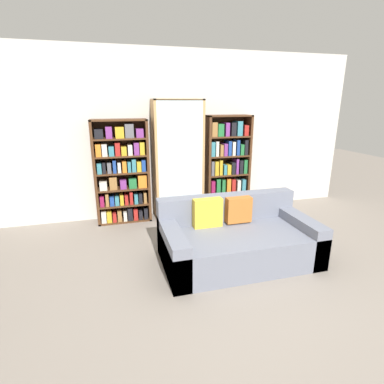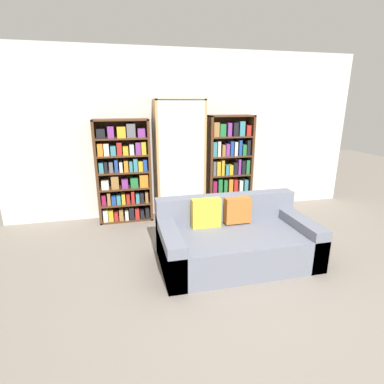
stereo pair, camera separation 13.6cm
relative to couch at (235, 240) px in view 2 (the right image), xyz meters
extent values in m
plane|color=gray|center=(-0.15, -0.71, -0.26)|extent=(16.00, 16.00, 0.00)
cube|color=beige|center=(-0.15, 1.88, 1.09)|extent=(6.03, 0.06, 2.70)
cube|color=slate|center=(0.00, -0.05, -0.06)|extent=(1.83, 1.00, 0.40)
cube|color=slate|center=(0.00, 0.35, 0.31)|extent=(1.83, 0.20, 0.34)
cube|color=slate|center=(-0.81, -0.05, 0.00)|extent=(0.20, 1.00, 0.52)
cube|color=slate|center=(0.82, -0.05, 0.00)|extent=(0.20, 1.00, 0.52)
cube|color=gold|center=(-0.32, 0.19, 0.31)|extent=(0.36, 0.12, 0.36)
cube|color=#B76628|center=(0.10, 0.19, 0.31)|extent=(0.32, 0.12, 0.32)
cube|color=#4C2D19|center=(-1.66, 1.67, 0.55)|extent=(0.04, 0.32, 1.63)
cube|color=#4C2D19|center=(-0.85, 1.67, 0.55)|extent=(0.04, 0.32, 1.63)
cube|color=#4C2D19|center=(-1.26, 1.67, 1.36)|extent=(0.85, 0.32, 0.02)
cube|color=#4C2D19|center=(-1.26, 1.67, -0.25)|extent=(0.85, 0.32, 0.02)
cube|color=#4C2D19|center=(-1.26, 1.83, 0.55)|extent=(0.85, 0.01, 1.63)
cube|color=#4C2D19|center=(-1.26, 1.67, 0.03)|extent=(0.77, 0.32, 0.02)
cube|color=#4C2D19|center=(-1.26, 1.67, 0.29)|extent=(0.77, 0.32, 0.02)
cube|color=#4C2D19|center=(-1.26, 1.67, 0.55)|extent=(0.77, 0.32, 0.02)
cube|color=#4C2D19|center=(-1.26, 1.67, 0.82)|extent=(0.77, 0.32, 0.02)
cube|color=#4C2D19|center=(-1.26, 1.67, 1.08)|extent=(0.77, 0.32, 0.02)
cube|color=beige|center=(-1.59, 1.66, -0.14)|extent=(0.07, 0.24, 0.19)
cube|color=gold|center=(-1.51, 1.66, -0.15)|extent=(0.07, 0.24, 0.18)
cube|color=#AD231E|center=(-1.42, 1.66, -0.17)|extent=(0.06, 0.24, 0.14)
cube|color=olive|center=(-1.34, 1.66, -0.15)|extent=(0.06, 0.24, 0.17)
cube|color=beige|center=(-1.26, 1.66, -0.16)|extent=(0.05, 0.24, 0.15)
cube|color=black|center=(-1.18, 1.66, -0.14)|extent=(0.07, 0.24, 0.20)
cube|color=#AD231E|center=(-1.09, 1.66, -0.15)|extent=(0.07, 0.24, 0.18)
cube|color=black|center=(-1.01, 1.66, -0.17)|extent=(0.06, 0.24, 0.15)
cube|color=black|center=(-0.92, 1.66, -0.15)|extent=(0.06, 0.24, 0.18)
cube|color=#8E1947|center=(-1.59, 1.66, 0.12)|extent=(0.06, 0.24, 0.16)
cube|color=olive|center=(-1.52, 1.66, 0.14)|extent=(0.05, 0.24, 0.20)
cube|color=#1E4293|center=(-1.44, 1.66, 0.11)|extent=(0.07, 0.24, 0.14)
cube|color=teal|center=(-1.37, 1.66, 0.11)|extent=(0.06, 0.24, 0.14)
cube|color=gold|center=(-1.29, 1.66, 0.12)|extent=(0.06, 0.24, 0.16)
cube|color=#AD231E|center=(-1.22, 1.66, 0.12)|extent=(0.05, 0.24, 0.15)
cube|color=#AD231E|center=(-1.14, 1.66, 0.14)|extent=(0.05, 0.24, 0.20)
cube|color=teal|center=(-1.07, 1.66, 0.12)|extent=(0.06, 0.24, 0.15)
cube|color=black|center=(-1.00, 1.66, 0.12)|extent=(0.06, 0.24, 0.16)
cube|color=olive|center=(-0.92, 1.66, 0.12)|extent=(0.05, 0.24, 0.17)
cube|color=beige|center=(-1.56, 1.66, 0.37)|extent=(0.11, 0.24, 0.14)
cube|color=olive|center=(-1.40, 1.66, 0.40)|extent=(0.11, 0.24, 0.20)
cube|color=#7A3384|center=(-1.25, 1.66, 0.37)|extent=(0.09, 0.24, 0.14)
cube|color=#237038|center=(-1.11, 1.66, 0.38)|extent=(0.12, 0.24, 0.16)
cube|color=orange|center=(-0.95, 1.66, 0.40)|extent=(0.13, 0.24, 0.20)
cube|color=teal|center=(-1.59, 1.66, 0.65)|extent=(0.07, 0.24, 0.16)
cube|color=black|center=(-1.52, 1.66, 0.65)|extent=(0.05, 0.24, 0.17)
cube|color=#5B5B60|center=(-1.45, 1.66, 0.65)|extent=(0.06, 0.24, 0.16)
cube|color=#1E4293|center=(-1.37, 1.66, 0.66)|extent=(0.05, 0.24, 0.20)
cube|color=beige|center=(-1.30, 1.66, 0.64)|extent=(0.05, 0.24, 0.15)
cube|color=orange|center=(-1.22, 1.66, 0.65)|extent=(0.06, 0.24, 0.17)
cube|color=teal|center=(-1.14, 1.66, 0.65)|extent=(0.05, 0.24, 0.16)
cube|color=teal|center=(-1.07, 1.66, 0.67)|extent=(0.06, 0.24, 0.20)
cube|color=gold|center=(-0.99, 1.66, 0.65)|extent=(0.07, 0.24, 0.16)
cube|color=#1E4293|center=(-0.92, 1.66, 0.66)|extent=(0.06, 0.24, 0.18)
cube|color=orange|center=(-1.58, 1.66, 0.92)|extent=(0.08, 0.24, 0.19)
cube|color=beige|center=(-1.49, 1.66, 0.92)|extent=(0.08, 0.24, 0.18)
cube|color=teal|center=(-1.40, 1.66, 0.90)|extent=(0.08, 0.24, 0.15)
cube|color=#AD231E|center=(-1.30, 1.66, 0.93)|extent=(0.07, 0.24, 0.20)
cube|color=gold|center=(-1.21, 1.66, 0.90)|extent=(0.08, 0.24, 0.14)
cube|color=beige|center=(-1.12, 1.66, 0.91)|extent=(0.07, 0.24, 0.16)
cube|color=#7A3384|center=(-1.02, 1.66, 0.93)|extent=(0.08, 0.24, 0.19)
cube|color=gold|center=(-0.93, 1.66, 0.93)|extent=(0.07, 0.24, 0.19)
cube|color=black|center=(-1.56, 1.66, 1.17)|extent=(0.12, 0.24, 0.14)
cube|color=#7A3384|center=(-1.41, 1.66, 1.18)|extent=(0.09, 0.24, 0.17)
cube|color=gold|center=(-1.26, 1.66, 1.18)|extent=(0.13, 0.24, 0.17)
cube|color=#5B5B60|center=(-1.11, 1.66, 1.20)|extent=(0.13, 0.24, 0.21)
cube|color=#7A3384|center=(-0.96, 1.66, 1.16)|extent=(0.11, 0.24, 0.13)
cube|color=tan|center=(-0.73, 1.65, 0.70)|extent=(0.04, 0.36, 1.93)
cube|color=tan|center=(0.03, 1.65, 0.70)|extent=(0.04, 0.36, 1.93)
cube|color=tan|center=(-0.35, 1.65, 1.65)|extent=(0.80, 0.36, 0.02)
cube|color=tan|center=(-0.35, 1.65, -0.25)|extent=(0.80, 0.36, 0.02)
cube|color=tan|center=(-0.35, 1.83, 0.70)|extent=(0.80, 0.01, 1.93)
cube|color=silver|center=(-0.35, 1.48, 0.70)|extent=(0.72, 0.01, 1.91)
cube|color=tan|center=(-0.35, 1.65, 0.08)|extent=(0.72, 0.32, 0.02)
cube|color=tan|center=(-0.35, 1.65, 0.39)|extent=(0.72, 0.32, 0.02)
cube|color=tan|center=(-0.35, 1.65, 0.70)|extent=(0.72, 0.32, 0.02)
cube|color=tan|center=(-0.35, 1.65, 1.02)|extent=(0.72, 0.32, 0.02)
cube|color=tan|center=(-0.35, 1.65, 1.33)|extent=(0.72, 0.32, 0.02)
cylinder|color=silver|center=(-0.63, 1.64, -0.20)|extent=(0.01, 0.01, 0.07)
cone|color=silver|center=(-0.63, 1.64, -0.12)|extent=(0.08, 0.08, 0.09)
cylinder|color=silver|center=(-0.52, 1.65, -0.20)|extent=(0.01, 0.01, 0.07)
cone|color=silver|center=(-0.52, 1.65, -0.12)|extent=(0.08, 0.08, 0.09)
cylinder|color=silver|center=(-0.40, 1.64, -0.20)|extent=(0.01, 0.01, 0.07)
cone|color=silver|center=(-0.40, 1.64, -0.12)|extent=(0.08, 0.08, 0.09)
cylinder|color=silver|center=(-0.29, 1.67, -0.20)|extent=(0.01, 0.01, 0.07)
cone|color=silver|center=(-0.29, 1.67, -0.12)|extent=(0.08, 0.08, 0.09)
cylinder|color=silver|center=(-0.18, 1.65, -0.20)|extent=(0.01, 0.01, 0.07)
cone|color=silver|center=(-0.18, 1.65, -0.12)|extent=(0.08, 0.08, 0.09)
cylinder|color=silver|center=(-0.06, 1.66, -0.20)|extent=(0.01, 0.01, 0.07)
cone|color=silver|center=(-0.06, 1.66, -0.12)|extent=(0.08, 0.08, 0.09)
cylinder|color=silver|center=(-0.63, 1.65, 0.13)|extent=(0.01, 0.01, 0.08)
cone|color=silver|center=(-0.63, 1.65, 0.21)|extent=(0.08, 0.08, 0.09)
cylinder|color=silver|center=(-0.52, 1.65, 0.13)|extent=(0.01, 0.01, 0.08)
cone|color=silver|center=(-0.52, 1.65, 0.21)|extent=(0.08, 0.08, 0.09)
cylinder|color=silver|center=(-0.40, 1.64, 0.13)|extent=(0.01, 0.01, 0.08)
cone|color=silver|center=(-0.40, 1.64, 0.21)|extent=(0.08, 0.08, 0.09)
cylinder|color=silver|center=(-0.29, 1.66, 0.13)|extent=(0.01, 0.01, 0.08)
cone|color=silver|center=(-0.29, 1.66, 0.21)|extent=(0.08, 0.08, 0.09)
cylinder|color=silver|center=(-0.18, 1.66, 0.13)|extent=(0.01, 0.01, 0.08)
cone|color=silver|center=(-0.18, 1.66, 0.21)|extent=(0.08, 0.08, 0.09)
cylinder|color=silver|center=(-0.06, 1.66, 0.13)|extent=(0.01, 0.01, 0.08)
cone|color=silver|center=(-0.06, 1.66, 0.21)|extent=(0.08, 0.08, 0.09)
cylinder|color=silver|center=(-0.60, 1.65, 0.44)|extent=(0.01, 0.01, 0.08)
cone|color=silver|center=(-0.60, 1.65, 0.54)|extent=(0.09, 0.09, 0.10)
cylinder|color=silver|center=(-0.43, 1.64, 0.44)|extent=(0.01, 0.01, 0.08)
cone|color=silver|center=(-0.43, 1.64, 0.54)|extent=(0.09, 0.09, 0.10)
cylinder|color=silver|center=(-0.26, 1.64, 0.44)|extent=(0.01, 0.01, 0.08)
cone|color=silver|center=(-0.26, 1.64, 0.54)|extent=(0.09, 0.09, 0.10)
cylinder|color=silver|center=(-0.09, 1.67, 0.44)|extent=(0.01, 0.01, 0.08)
cone|color=silver|center=(-0.09, 1.67, 0.54)|extent=(0.09, 0.09, 0.10)
cylinder|color=silver|center=(-0.60, 1.66, 0.76)|extent=(0.01, 0.01, 0.08)
cone|color=silver|center=(-0.60, 1.66, 0.85)|extent=(0.09, 0.09, 0.10)
cylinder|color=silver|center=(-0.43, 1.63, 0.76)|extent=(0.01, 0.01, 0.08)
cone|color=silver|center=(-0.43, 1.63, 0.85)|extent=(0.09, 0.09, 0.10)
cylinder|color=silver|center=(-0.26, 1.65, 0.76)|extent=(0.01, 0.01, 0.08)
cone|color=silver|center=(-0.26, 1.65, 0.85)|extent=(0.09, 0.09, 0.10)
cylinder|color=silver|center=(-0.09, 1.67, 0.76)|extent=(0.01, 0.01, 0.08)
cone|color=silver|center=(-0.09, 1.67, 0.85)|extent=(0.09, 0.09, 0.10)
cylinder|color=silver|center=(-0.57, 1.63, 1.07)|extent=(0.01, 0.01, 0.08)
cone|color=silver|center=(-0.57, 1.63, 1.16)|extent=(0.09, 0.09, 0.10)
cylinder|color=silver|center=(-0.35, 1.67, 1.07)|extent=(0.01, 0.01, 0.08)
cone|color=silver|center=(-0.35, 1.67, 1.16)|extent=(0.09, 0.09, 0.10)
cylinder|color=silver|center=(-0.12, 1.64, 1.07)|extent=(0.01, 0.01, 0.08)
cone|color=silver|center=(-0.12, 1.64, 1.16)|extent=(0.09, 0.09, 0.10)
cylinder|color=silver|center=(-0.62, 1.66, 1.38)|extent=(0.01, 0.01, 0.09)
cone|color=silver|center=(-0.62, 1.66, 1.48)|extent=(0.09, 0.09, 0.11)
cylinder|color=silver|center=(-0.48, 1.64, 1.38)|extent=(0.01, 0.01, 0.09)
cone|color=silver|center=(-0.48, 1.64, 1.48)|extent=(0.09, 0.09, 0.11)
cylinder|color=silver|center=(-0.35, 1.64, 1.38)|extent=(0.01, 0.01, 0.09)
cone|color=silver|center=(-0.35, 1.64, 1.48)|extent=(0.09, 0.09, 0.11)
cylinder|color=silver|center=(-0.21, 1.67, 1.38)|extent=(0.01, 0.01, 0.09)
cone|color=silver|center=(-0.21, 1.67, 1.48)|extent=(0.09, 0.09, 0.11)
cylinder|color=silver|center=(-0.07, 1.65, 1.38)|extent=(0.01, 0.01, 0.09)
cone|color=silver|center=(-0.07, 1.65, 1.48)|extent=(0.09, 0.09, 0.11)
cube|color=#4C2D19|center=(0.16, 1.67, 0.58)|extent=(0.04, 0.32, 1.68)
cube|color=#4C2D19|center=(0.89, 1.67, 0.58)|extent=(0.04, 0.32, 1.68)
cube|color=#4C2D19|center=(0.52, 1.67, 1.40)|extent=(0.77, 0.32, 0.02)
cube|color=#4C2D19|center=(0.52, 1.67, -0.25)|extent=(0.77, 0.32, 0.02)
cube|color=#4C2D19|center=(0.52, 1.83, 0.58)|extent=(0.77, 0.01, 1.68)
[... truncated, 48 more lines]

